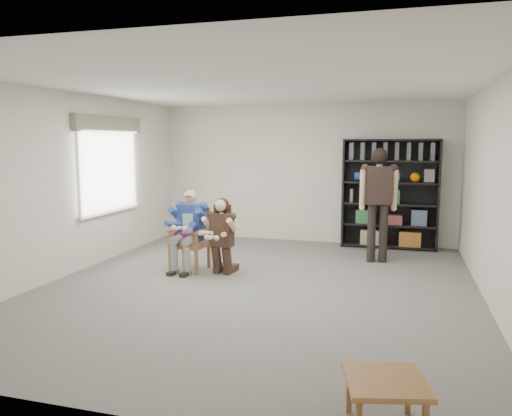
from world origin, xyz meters
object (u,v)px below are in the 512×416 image
(seated_man, at_px, (189,230))
(kneeling_woman, at_px, (221,237))
(standing_man, at_px, (378,206))
(bookshelf, at_px, (390,194))
(side_table, at_px, (385,404))
(armchair, at_px, (190,239))

(seated_man, relative_size, kneeling_woman, 1.09)
(kneeling_woman, distance_m, standing_man, 2.76)
(bookshelf, relative_size, standing_man, 1.09)
(seated_man, xyz_separation_m, side_table, (3.15, -3.75, -0.46))
(standing_man, bearing_deg, armchair, -162.30)
(seated_man, bearing_deg, side_table, -45.16)
(armchair, bearing_deg, seated_man, 0.00)
(side_table, bearing_deg, kneeling_woman, 125.33)
(seated_man, bearing_deg, standing_man, 30.84)
(standing_man, xyz_separation_m, side_table, (0.30, -5.15, -0.77))
(side_table, bearing_deg, seated_man, 130.06)
(seated_man, xyz_separation_m, bookshelf, (3.01, 2.65, 0.40))
(seated_man, distance_m, kneeling_woman, 0.59)
(side_table, bearing_deg, bookshelf, 91.25)
(standing_man, bearing_deg, kneeling_woman, -154.68)
(seated_man, distance_m, side_table, 4.92)
(armchair, distance_m, seated_man, 0.15)
(seated_man, xyz_separation_m, standing_man, (2.86, 1.40, 0.31))
(kneeling_woman, height_order, bookshelf, bookshelf)
(armchair, xyz_separation_m, kneeling_woman, (0.58, -0.12, 0.10))
(bookshelf, xyz_separation_m, standing_man, (-0.16, -1.26, -0.09))
(kneeling_woman, bearing_deg, armchair, 173.10)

